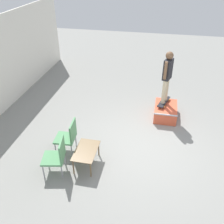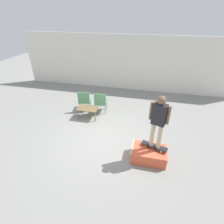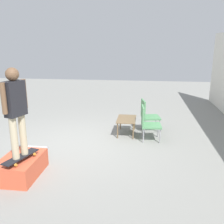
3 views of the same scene
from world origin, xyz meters
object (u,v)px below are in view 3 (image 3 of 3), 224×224
(skate_ramp_box, at_px, (21,166))
(patio_chair_left, at_px, (148,114))
(person_skater, at_px, (15,106))
(patio_chair_right, at_px, (148,122))
(skateboard_on_ramp, at_px, (21,157))
(coffee_table, at_px, (126,121))

(skate_ramp_box, distance_m, patio_chair_left, 3.97)
(skate_ramp_box, bearing_deg, person_skater, 32.73)
(person_skater, relative_size, patio_chair_right, 1.77)
(patio_chair_left, bearing_deg, patio_chair_right, 168.29)
(skateboard_on_ramp, xyz_separation_m, coffee_table, (-2.82, 1.81, -0.07))
(skateboard_on_ramp, relative_size, patio_chair_left, 0.87)
(skate_ramp_box, height_order, skateboard_on_ramp, skateboard_on_ramp)
(skate_ramp_box, xyz_separation_m, person_skater, (0.14, 0.09, 1.28))
(skate_ramp_box, relative_size, patio_chair_left, 1.14)
(skateboard_on_ramp, relative_size, person_skater, 0.49)
(skate_ramp_box, bearing_deg, skateboard_on_ramp, 32.73)
(skateboard_on_ramp, distance_m, coffee_table, 3.35)
(coffee_table, bearing_deg, skate_ramp_box, -35.41)
(person_skater, xyz_separation_m, coffee_table, (-2.82, 1.81, -1.07))
(patio_chair_left, bearing_deg, skate_ramp_box, 128.97)
(patio_chair_left, bearing_deg, skateboard_on_ramp, 131.20)
(skateboard_on_ramp, xyz_separation_m, patio_chair_right, (-2.41, 2.42, 0.04))
(patio_chair_left, bearing_deg, coffee_table, 110.12)
(skate_ramp_box, bearing_deg, coffee_table, 144.59)
(skateboard_on_ramp, bearing_deg, skate_ramp_box, -130.63)
(coffee_table, distance_m, patio_chair_left, 0.72)
(skate_ramp_box, relative_size, person_skater, 0.64)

